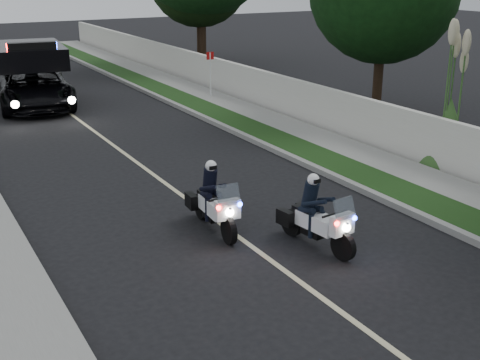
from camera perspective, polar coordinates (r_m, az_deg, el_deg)
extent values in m
plane|color=black|center=(11.07, 7.94, -10.91)|extent=(120.00, 120.00, 0.00)
cube|color=gray|center=(20.94, 0.51, 3.96)|extent=(0.20, 60.00, 0.15)
cube|color=#193814|center=(21.28, 2.15, 4.20)|extent=(1.20, 60.00, 0.16)
cube|color=gray|center=(21.97, 5.05, 4.61)|extent=(1.40, 60.00, 0.16)
cube|color=beige|center=(22.38, 7.24, 6.56)|extent=(0.22, 60.00, 1.50)
cube|color=#BFB78C|center=(19.33, -10.11, 2.16)|extent=(0.12, 50.00, 0.01)
imported|color=black|center=(27.17, -18.00, 6.35)|extent=(3.43, 6.23, 2.89)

